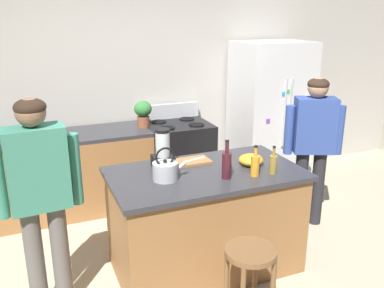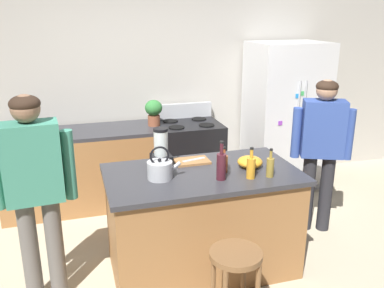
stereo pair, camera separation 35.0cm
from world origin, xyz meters
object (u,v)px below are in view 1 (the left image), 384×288
Objects in this scene: potted_plant at (143,112)px; mixing_bowl at (251,160)px; bottle_cooking_sauce at (227,162)px; bottle_vinegar at (273,164)px; blender_appliance at (163,151)px; bottle_soda at (255,165)px; refrigerator at (270,114)px; person_by_island_left at (40,189)px; stove_range at (178,159)px; person_by_sink_right at (313,139)px; kitchen_island at (205,220)px; cutting_board at (193,161)px; chef_knife at (195,159)px; bottle_wine at (227,164)px; tea_kettle at (165,170)px; bar_stool at (250,266)px.

mixing_bowl is at bearing -72.00° from potted_plant.
bottle_vinegar is (0.32, -0.20, 0.01)m from bottle_cooking_sauce.
blender_appliance reaches higher than bottle_soda.
bottle_vinegar is at bearing -32.47° from bottle_cooking_sauce.
potted_plant is 1.89m from bottle_vinegar.
person_by_island_left is (-2.87, -1.55, 0.08)m from refrigerator.
stove_range is 5.09× the size of mixing_bowl.
stove_range is 5.01× the size of bottle_cooking_sauce.
bottle_soda is at bearing -125.86° from refrigerator.
bottle_cooking_sauce is at bearing -162.53° from person_by_sink_right.
bottle_vinegar is at bearing -146.12° from person_by_sink_right.
kitchen_island is 0.67m from bottle_soda.
cutting_board is (-0.33, -1.28, 0.45)m from stove_range.
cutting_board is at bearing -176.91° from person_by_sink_right.
kitchen_island is at bearing 2.35° from person_by_island_left.
blender_appliance is 0.92m from bottle_vinegar.
bottle_cooking_sauce is at bearing -74.13° from chef_knife.
potted_plant is at bearing 93.24° from kitchen_island.
person_by_sink_right is 1.34m from bottle_wine.
tea_kettle is at bearing 161.13° from bottle_wine.
kitchen_island is 0.65m from mixing_bowl.
bottle_soda is at bearing -36.83° from blender_appliance.
mixing_bowl is at bearing 1.66° from tea_kettle.
bottle_wine reaches higher than bar_stool.
person_by_island_left is at bearing 173.68° from bottle_soda.
tea_kettle is (-0.07, -0.27, -0.06)m from blender_appliance.
bottle_cooking_sauce is (0.19, 0.74, 0.49)m from bar_stool.
bottle_wine is 0.17m from bottle_cooking_sauce.
person_by_sink_right is 1.33m from chef_knife.
bottle_soda is at bearing 174.17° from bottle_vinegar.
potted_plant is at bearing 95.91° from bottle_wine.
kitchen_island is at bearing -86.20° from cutting_board.
mixing_bowl is (0.71, -0.24, -0.09)m from blender_appliance.
tea_kettle reaches higher than mixing_bowl.
person_by_sink_right reaches higher than mixing_bowl.
chef_knife is at bearing 2.72° from blender_appliance.
potted_plant reaches higher than kitchen_island.
potted_plant is 1.09× the size of tea_kettle.
mixing_bowl reaches higher than bar_stool.
bottle_soda is (0.01, -1.76, 0.53)m from stove_range.
stove_range is at bearing -3.63° from potted_plant.
person_by_island_left is at bearing -126.95° from potted_plant.
chef_knife is (-0.42, 0.26, -0.02)m from mixing_bowl.
cutting_board is at bearing 149.33° from mixing_bowl.
bottle_wine reaches higher than chef_knife.
potted_plant reaches higher than bottle_vinegar.
bottle_vinegar is 1.07× the size of chef_knife.
person_by_island_left is 1.39m from bottle_wine.
person_by_sink_right is 1.73m from tea_kettle.
chef_knife is (0.02, 1.04, 0.43)m from bar_stool.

